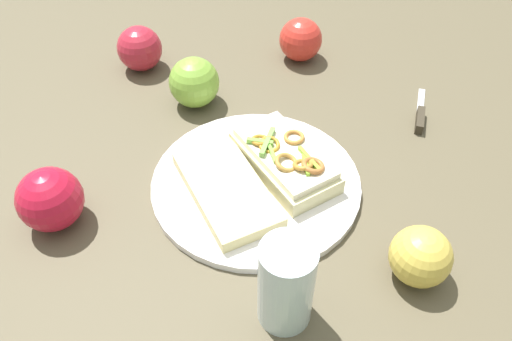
{
  "coord_description": "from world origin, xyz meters",
  "views": [
    {
      "loc": [
        -0.33,
        0.36,
        0.53
      ],
      "look_at": [
        0.0,
        0.0,
        0.03
      ],
      "focal_mm": 35.64,
      "sensor_mm": 36.0,
      "label": 1
    }
  ],
  "objects_px": {
    "bread_slice_side": "(227,189)",
    "apple_0": "(194,82)",
    "apple_5": "(50,199)",
    "drinking_glass": "(286,284)",
    "plate": "(256,183)",
    "apple_1": "(140,48)",
    "apple_3": "(420,256)",
    "apple_2": "(301,40)",
    "knife": "(420,116)",
    "sandwich": "(284,159)"
  },
  "relations": [
    {
      "from": "apple_0",
      "to": "plate",
      "type": "bearing_deg",
      "value": 160.31
    },
    {
      "from": "apple_0",
      "to": "bread_slice_side",
      "type": "bearing_deg",
      "value": 148.25
    },
    {
      "from": "sandwich",
      "to": "drinking_glass",
      "type": "bearing_deg",
      "value": -34.07
    },
    {
      "from": "bread_slice_side",
      "to": "apple_5",
      "type": "relative_size",
      "value": 2.12
    },
    {
      "from": "apple_5",
      "to": "drinking_glass",
      "type": "relative_size",
      "value": 0.7
    },
    {
      "from": "apple_1",
      "to": "apple_5",
      "type": "bearing_deg",
      "value": 123.57
    },
    {
      "from": "bread_slice_side",
      "to": "drinking_glass",
      "type": "relative_size",
      "value": 1.49
    },
    {
      "from": "apple_2",
      "to": "apple_3",
      "type": "xyz_separation_m",
      "value": [
        -0.4,
        0.27,
        -0.0
      ]
    },
    {
      "from": "apple_1",
      "to": "apple_5",
      "type": "relative_size",
      "value": 0.94
    },
    {
      "from": "drinking_glass",
      "to": "plate",
      "type": "bearing_deg",
      "value": -38.26
    },
    {
      "from": "apple_0",
      "to": "apple_5",
      "type": "bearing_deg",
      "value": 99.93
    },
    {
      "from": "apple_1",
      "to": "drinking_glass",
      "type": "height_order",
      "value": "drinking_glass"
    },
    {
      "from": "plate",
      "to": "apple_0",
      "type": "distance_m",
      "value": 0.22
    },
    {
      "from": "apple_3",
      "to": "knife",
      "type": "distance_m",
      "value": 0.3
    },
    {
      "from": "apple_5",
      "to": "apple_1",
      "type": "bearing_deg",
      "value": -56.43
    },
    {
      "from": "knife",
      "to": "apple_1",
      "type": "bearing_deg",
      "value": 88.62
    },
    {
      "from": "apple_2",
      "to": "apple_1",
      "type": "bearing_deg",
      "value": 48.63
    },
    {
      "from": "apple_0",
      "to": "drinking_glass",
      "type": "height_order",
      "value": "drinking_glass"
    },
    {
      "from": "bread_slice_side",
      "to": "apple_2",
      "type": "bearing_deg",
      "value": 134.51
    },
    {
      "from": "apple_2",
      "to": "drinking_glass",
      "type": "height_order",
      "value": "drinking_glass"
    },
    {
      "from": "bread_slice_side",
      "to": "apple_1",
      "type": "xyz_separation_m",
      "value": [
        0.34,
        -0.12,
        0.02
      ]
    },
    {
      "from": "knife",
      "to": "drinking_glass",
      "type": "bearing_deg",
      "value": 161.91
    },
    {
      "from": "apple_0",
      "to": "apple_5",
      "type": "relative_size",
      "value": 0.98
    },
    {
      "from": "apple_0",
      "to": "apple_1",
      "type": "xyz_separation_m",
      "value": [
        0.15,
        -0.0,
        -0.0
      ]
    },
    {
      "from": "apple_2",
      "to": "drinking_glass",
      "type": "distance_m",
      "value": 0.52
    },
    {
      "from": "apple_1",
      "to": "knife",
      "type": "height_order",
      "value": "apple_1"
    },
    {
      "from": "bread_slice_side",
      "to": "apple_0",
      "type": "xyz_separation_m",
      "value": [
        0.19,
        -0.12,
        0.02
      ]
    },
    {
      "from": "apple_1",
      "to": "knife",
      "type": "bearing_deg",
      "value": -154.76
    },
    {
      "from": "apple_0",
      "to": "apple_5",
      "type": "distance_m",
      "value": 0.3
    },
    {
      "from": "apple_3",
      "to": "sandwich",
      "type": "bearing_deg",
      "value": -5.67
    },
    {
      "from": "sandwich",
      "to": "apple_5",
      "type": "distance_m",
      "value": 0.31
    },
    {
      "from": "bread_slice_side",
      "to": "knife",
      "type": "bearing_deg",
      "value": 93.06
    },
    {
      "from": "sandwich",
      "to": "apple_2",
      "type": "xyz_separation_m",
      "value": [
        0.17,
        -0.25,
        0.01
      ]
    },
    {
      "from": "apple_1",
      "to": "apple_0",
      "type": "bearing_deg",
      "value": 178.11
    },
    {
      "from": "plate",
      "to": "bread_slice_side",
      "type": "relative_size",
      "value": 1.65
    },
    {
      "from": "apple_5",
      "to": "knife",
      "type": "bearing_deg",
      "value": -115.77
    },
    {
      "from": "apple_5",
      "to": "knife",
      "type": "relative_size",
      "value": 0.74
    },
    {
      "from": "plate",
      "to": "knife",
      "type": "relative_size",
      "value": 2.59
    },
    {
      "from": "apple_0",
      "to": "apple_2",
      "type": "xyz_separation_m",
      "value": [
        -0.04,
        -0.22,
        -0.0
      ]
    },
    {
      "from": "plate",
      "to": "apple_0",
      "type": "bearing_deg",
      "value": -19.69
    },
    {
      "from": "sandwich",
      "to": "knife",
      "type": "xyz_separation_m",
      "value": [
        -0.08,
        -0.24,
        -0.02
      ]
    },
    {
      "from": "apple_2",
      "to": "knife",
      "type": "distance_m",
      "value": 0.26
    },
    {
      "from": "plate",
      "to": "apple_5",
      "type": "xyz_separation_m",
      "value": [
        0.15,
        0.22,
        0.04
      ]
    },
    {
      "from": "bread_slice_side",
      "to": "apple_5",
      "type": "height_order",
      "value": "apple_5"
    },
    {
      "from": "apple_5",
      "to": "sandwich",
      "type": "bearing_deg",
      "value": -121.57
    },
    {
      "from": "apple_1",
      "to": "apple_3",
      "type": "xyz_separation_m",
      "value": [
        -0.59,
        0.05,
        -0.0
      ]
    },
    {
      "from": "apple_1",
      "to": "apple_5",
      "type": "distance_m",
      "value": 0.36
    },
    {
      "from": "apple_0",
      "to": "knife",
      "type": "relative_size",
      "value": 0.73
    },
    {
      "from": "apple_0",
      "to": "apple_2",
      "type": "relative_size",
      "value": 1.06
    },
    {
      "from": "bread_slice_side",
      "to": "apple_5",
      "type": "distance_m",
      "value": 0.23
    }
  ]
}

